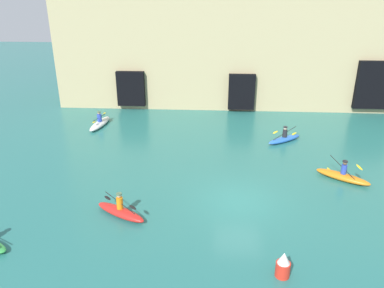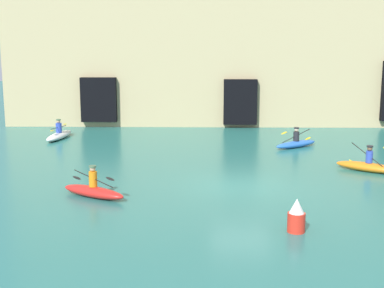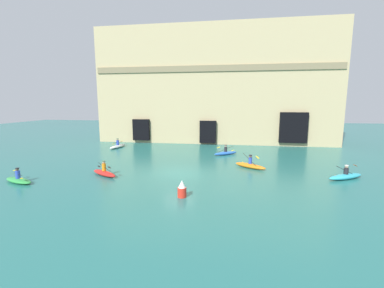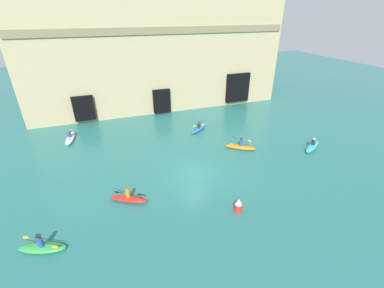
# 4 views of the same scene
# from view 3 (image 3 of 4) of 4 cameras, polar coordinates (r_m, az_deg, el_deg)

# --- Properties ---
(ground_plane) EXTENTS (120.00, 120.00, 0.00)m
(ground_plane) POSITION_cam_3_polar(r_m,az_deg,el_deg) (21.70, -2.91, -6.50)
(ground_plane) COLOR #28706B
(cliff_bluff) EXTENTS (34.25, 6.70, 16.56)m
(cliff_bluff) POSITION_cam_3_polar(r_m,az_deg,el_deg) (39.22, 5.05, 12.63)
(cliff_bluff) COLOR tan
(cliff_bluff) RESTS_ON ground
(kayak_orange) EXTENTS (2.92, 2.34, 1.28)m
(kayak_orange) POSITION_cam_3_polar(r_m,az_deg,el_deg) (23.85, 12.79, -4.64)
(kayak_orange) COLOR orange
(kayak_orange) RESTS_ON ground
(kayak_blue) EXTENTS (2.80, 2.29, 1.14)m
(kayak_blue) POSITION_cam_3_polar(r_m,az_deg,el_deg) (29.36, 7.47, -1.93)
(kayak_blue) COLOR blue
(kayak_blue) RESTS_ON ground
(kayak_white) EXTENTS (1.22, 3.56, 1.21)m
(kayak_white) POSITION_cam_3_polar(r_m,az_deg,el_deg) (35.08, -16.16, -0.41)
(kayak_white) COLOR white
(kayak_white) RESTS_ON ground
(kayak_cyan) EXTENTS (3.24, 2.31, 1.15)m
(kayak_cyan) POSITION_cam_3_polar(r_m,az_deg,el_deg) (23.26, 30.96, -6.13)
(kayak_cyan) COLOR #33B2C6
(kayak_cyan) RESTS_ON ground
(kayak_red) EXTENTS (2.83, 2.00, 1.25)m
(kayak_red) POSITION_cam_3_polar(r_m,az_deg,el_deg) (22.03, -18.92, -6.03)
(kayak_red) COLOR red
(kayak_red) RESTS_ON ground
(kayak_green) EXTENTS (2.92, 1.69, 1.13)m
(kayak_green) POSITION_cam_3_polar(r_m,az_deg,el_deg) (23.04, -34.14, -6.61)
(kayak_green) COLOR green
(kayak_green) RESTS_ON ground
(marker_buoy) EXTENTS (0.56, 0.56, 1.08)m
(marker_buoy) POSITION_cam_3_polar(r_m,az_deg,el_deg) (16.28, -2.25, -10.04)
(marker_buoy) COLOR red
(marker_buoy) RESTS_ON ground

